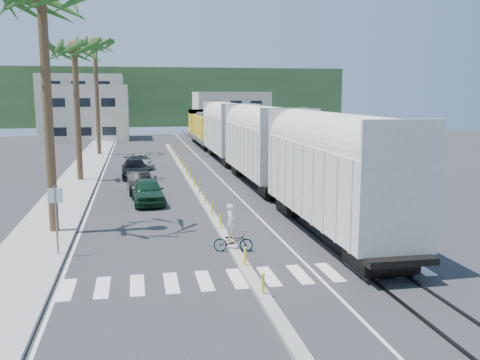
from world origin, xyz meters
name	(u,v)px	position (x,y,z in m)	size (l,w,h in m)	color
ground	(240,261)	(0.00, 0.00, 0.00)	(140.00, 140.00, 0.00)	#28282B
sidewalk	(82,175)	(-8.50, 25.00, 0.07)	(3.00, 90.00, 0.15)	gray
rails	(235,166)	(5.00, 28.00, 0.03)	(1.56, 100.00, 0.06)	black
median	(190,181)	(0.00, 19.96, 0.09)	(0.45, 60.00, 0.85)	gray
crosswalk	(250,278)	(0.00, -2.00, 0.01)	(14.00, 2.20, 0.01)	silver
lane_markings	(159,173)	(-2.15, 25.00, 0.00)	(9.42, 90.00, 0.01)	silver
freight_train	(245,139)	(5.00, 23.55, 2.91)	(3.00, 60.94, 5.85)	beige
palm_trees	(77,39)	(-8.10, 22.70, 10.81)	(3.50, 37.20, 13.75)	brown
street_sign	(56,211)	(-7.30, 2.00, 1.97)	(0.60, 0.08, 3.00)	slate
buildings	(120,108)	(-6.41, 71.66, 4.36)	(38.00, 27.00, 10.00)	beige
hillside	(153,97)	(0.00, 100.00, 6.00)	(80.00, 20.00, 12.00)	#385628
car_lead	(148,191)	(-3.37, 12.39, 0.78)	(2.11, 4.70, 1.57)	#10321E
car_second	(139,182)	(-3.89, 16.32, 0.70)	(1.73, 4.31, 1.39)	black
car_third	(134,168)	(-4.18, 23.27, 0.74)	(2.17, 5.12, 1.47)	black
car_rear	(140,161)	(-3.67, 28.64, 0.64)	(2.27, 4.65, 1.27)	#AFB2B4
cyclist	(233,237)	(-0.05, 1.40, 0.65)	(1.29, 1.93, 2.09)	#9EA0A5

